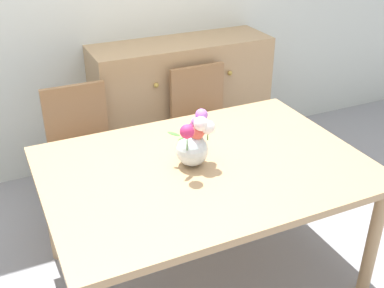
# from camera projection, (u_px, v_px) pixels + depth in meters

# --- Properties ---
(ground_plane) EXTENTS (12.00, 12.00, 0.00)m
(ground_plane) POSITION_uv_depth(u_px,v_px,m) (203.00, 273.00, 2.84)
(ground_plane) COLOR #939399
(dining_table) EXTENTS (1.67, 1.18, 0.75)m
(dining_table) POSITION_uv_depth(u_px,v_px,m) (205.00, 177.00, 2.52)
(dining_table) COLOR tan
(dining_table) RESTS_ON ground_plane
(chair_left) EXTENTS (0.42, 0.42, 0.90)m
(chair_left) POSITION_uv_depth(u_px,v_px,m) (82.00, 144.00, 3.18)
(chair_left) COLOR #9E7047
(chair_left) RESTS_ON ground_plane
(chair_right) EXTENTS (0.42, 0.42, 0.90)m
(chair_right) POSITION_uv_depth(u_px,v_px,m) (203.00, 120.00, 3.51)
(chair_right) COLOR #9E7047
(chair_right) RESTS_ON ground_plane
(dresser) EXTENTS (1.40, 0.47, 1.00)m
(dresser) POSITION_uv_depth(u_px,v_px,m) (182.00, 103.00, 3.84)
(dresser) COLOR tan
(dresser) RESTS_ON ground_plane
(flower_vase) EXTENTS (0.23, 0.21, 0.29)m
(flower_vase) POSITION_uv_depth(u_px,v_px,m) (194.00, 142.00, 2.43)
(flower_vase) COLOR silver
(flower_vase) RESTS_ON dining_table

